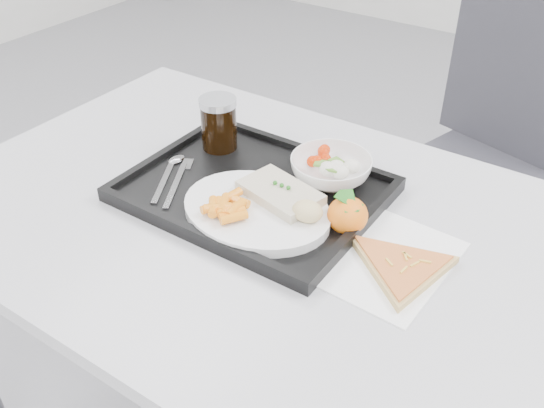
{
  "coord_description": "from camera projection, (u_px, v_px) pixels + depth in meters",
  "views": [
    {
      "loc": [
        0.51,
        -0.41,
        1.39
      ],
      "look_at": [
        0.02,
        0.31,
        0.77
      ],
      "focal_mm": 40.0,
      "sensor_mm": 36.0,
      "label": 1
    }
  ],
  "objects": [
    {
      "name": "salad_bowl",
      "position": [
        331.0,
        169.0,
        1.13
      ],
      "size": [
        0.15,
        0.15,
        0.05
      ],
      "color": "white",
      "rests_on": "tray"
    },
    {
      "name": "tangerine",
      "position": [
        347.0,
        215.0,
        1.02
      ],
      "size": [
        0.09,
        0.09,
        0.07
      ],
      "color": "#F45C14",
      "rests_on": "napkin"
    },
    {
      "name": "salad_contents",
      "position": [
        333.0,
        165.0,
        1.12
      ],
      "size": [
        0.1,
        0.08,
        0.03
      ],
      "color": "red",
      "rests_on": "salad_bowl"
    },
    {
      "name": "fish_fillet",
      "position": [
        280.0,
        193.0,
        1.06
      ],
      "size": [
        0.16,
        0.12,
        0.03
      ],
      "color": "beige",
      "rests_on": "dinner_plate"
    },
    {
      "name": "dinner_plate",
      "position": [
        257.0,
        211.0,
        1.05
      ],
      "size": [
        0.27,
        0.27,
        0.02
      ],
      "color": "white",
      "rests_on": "tray"
    },
    {
      "name": "bread_roll",
      "position": [
        307.0,
        211.0,
        1.0
      ],
      "size": [
        0.05,
        0.05,
        0.03
      ],
      "color": "beige",
      "rests_on": "dinner_plate"
    },
    {
      "name": "carrot_pile",
      "position": [
        226.0,
        207.0,
        1.02
      ],
      "size": [
        0.08,
        0.09,
        0.02
      ],
      "color": "orange",
      "rests_on": "dinner_plate"
    },
    {
      "name": "cutlery",
      "position": [
        174.0,
        173.0,
        1.16
      ],
      "size": [
        0.12,
        0.16,
        0.01
      ],
      "color": "silver",
      "rests_on": "tray"
    },
    {
      "name": "napkin",
      "position": [
        369.0,
        252.0,
        0.99
      ],
      "size": [
        0.26,
        0.25,
        0.0
      ],
      "color": "white",
      "rests_on": "table"
    },
    {
      "name": "cola_glass",
      "position": [
        219.0,
        122.0,
        1.21
      ],
      "size": [
        0.07,
        0.07,
        0.11
      ],
      "color": "black",
      "rests_on": "tray"
    },
    {
      "name": "chair",
      "position": [
        492.0,
        143.0,
        1.72
      ],
      "size": [
        0.52,
        0.52,
        0.93
      ],
      "color": "#333239",
      "rests_on": "ground"
    },
    {
      "name": "table",
      "position": [
        260.0,
        243.0,
        1.12
      ],
      "size": [
        1.2,
        0.8,
        0.75
      ],
      "color": "#BBBBBD",
      "rests_on": "ground"
    },
    {
      "name": "tray",
      "position": [
        254.0,
        191.0,
        1.12
      ],
      "size": [
        0.45,
        0.35,
        0.03
      ],
      "color": "black",
      "rests_on": "table"
    },
    {
      "name": "pizza_slice",
      "position": [
        401.0,
        266.0,
        0.95
      ],
      "size": [
        0.26,
        0.26,
        0.02
      ],
      "color": "#E2B86D",
      "rests_on": "napkin"
    }
  ]
}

